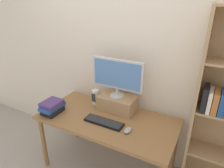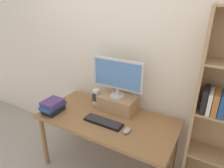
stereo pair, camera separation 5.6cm
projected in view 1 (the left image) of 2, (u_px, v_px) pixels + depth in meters
The scene contains 9 objects.
ground_plane at pixel (108, 167), 2.41m from camera, with size 12.00×12.00×0.00m, color #9E9389.
back_wall at pixel (126, 54), 2.25m from camera, with size 7.00×0.08×2.60m.
desk at pixel (107, 123), 2.16m from camera, with size 1.47×0.72×0.71m.
riser_box at pixel (117, 103), 2.25m from camera, with size 0.41×0.24×0.17m.
computer_monitor at pixel (117, 76), 2.12m from camera, with size 0.59×0.16×0.43m.
keyboard at pixel (104, 122), 2.04m from camera, with size 0.41×0.13×0.02m.
computer_mouse at pixel (128, 130), 1.90m from camera, with size 0.06×0.10×0.04m.
book_stack at pixel (52, 107), 2.20m from camera, with size 0.18×0.27×0.14m.
desk_speaker at pixel (96, 97), 2.38m from camera, with size 0.08×0.09×0.18m.
Camera 1 is at (0.89, -1.57, 1.89)m, focal length 32.00 mm.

